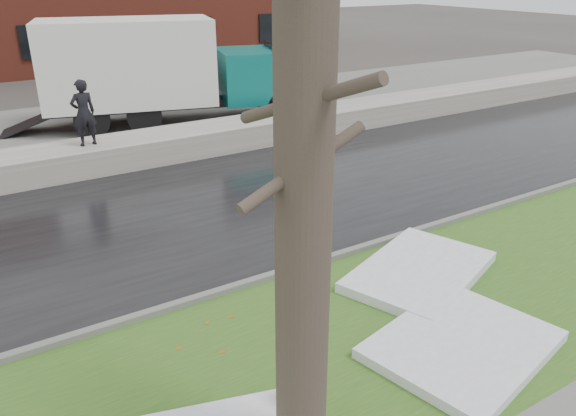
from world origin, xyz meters
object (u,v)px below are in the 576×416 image
worker (84,113)px  box_truck (163,69)px  fire_hydrant (299,388)px  tree (304,174)px

worker → box_truck: bearing=-140.7°
fire_hydrant → worker: (0.12, 10.65, 1.20)m
box_truck → worker: size_ratio=6.19×
fire_hydrant → box_truck: (3.73, 14.44, 1.48)m
fire_hydrant → worker: bearing=70.0°
tree → box_truck: 15.67m
tree → box_truck: bearing=74.8°
fire_hydrant → box_truck: bearing=56.1°
box_truck → worker: bearing=-118.6°
tree → box_truck: size_ratio=0.62×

